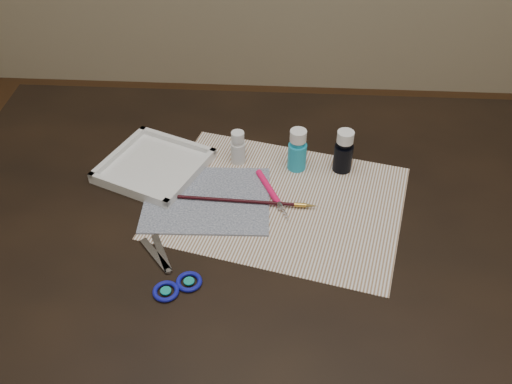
# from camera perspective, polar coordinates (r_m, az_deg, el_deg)

# --- Properties ---
(table) EXTENTS (1.30, 0.90, 0.75)m
(table) POSITION_cam_1_polar(r_m,az_deg,el_deg) (1.41, 0.00, -13.09)
(table) COLOR black
(table) RESTS_ON ground
(paper) EXTENTS (0.55, 0.47, 0.00)m
(paper) POSITION_cam_1_polar(r_m,az_deg,el_deg) (1.15, 2.46, -0.99)
(paper) COLOR white
(paper) RESTS_ON table
(canvas) EXTENTS (0.26, 0.21, 0.00)m
(canvas) POSITION_cam_1_polar(r_m,az_deg,el_deg) (1.15, -4.92, -0.73)
(canvas) COLOR #16213F
(canvas) RESTS_ON paper
(paint_bottle_white) EXTENTS (0.04, 0.04, 0.08)m
(paint_bottle_white) POSITION_cam_1_polar(r_m,az_deg,el_deg) (1.23, -1.82, 4.48)
(paint_bottle_white) COLOR silver
(paint_bottle_white) RESTS_ON table
(paint_bottle_cyan) EXTENTS (0.05, 0.05, 0.10)m
(paint_bottle_cyan) POSITION_cam_1_polar(r_m,az_deg,el_deg) (1.21, 4.16, 4.22)
(paint_bottle_cyan) COLOR #1EA2C8
(paint_bottle_cyan) RESTS_ON table
(paint_bottle_navy) EXTENTS (0.05, 0.05, 0.10)m
(paint_bottle_navy) POSITION_cam_1_polar(r_m,az_deg,el_deg) (1.21, 8.76, 4.04)
(paint_bottle_navy) COLOR black
(paint_bottle_navy) RESTS_ON table
(paintbrush) EXTENTS (0.28, 0.02, 0.01)m
(paintbrush) POSITION_cam_1_polar(r_m,az_deg,el_deg) (1.14, -0.88, -0.94)
(paintbrush) COLOR black
(paintbrush) RESTS_ON canvas
(craft_knife) EXTENTS (0.08, 0.15, 0.01)m
(craft_knife) POSITION_cam_1_polar(r_m,az_deg,el_deg) (1.15, 1.73, -0.30)
(craft_knife) COLOR #F81459
(craft_knife) RESTS_ON paper
(scissors) EXTENTS (0.18, 0.19, 0.01)m
(scissors) POSITION_cam_1_polar(r_m,az_deg,el_deg) (1.04, -9.41, -7.37)
(scissors) COLOR silver
(scissors) RESTS_ON table
(palette_tray) EXTENTS (0.26, 0.26, 0.02)m
(palette_tray) POSITION_cam_1_polar(r_m,az_deg,el_deg) (1.24, -10.15, 2.63)
(palette_tray) COLOR white
(palette_tray) RESTS_ON table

